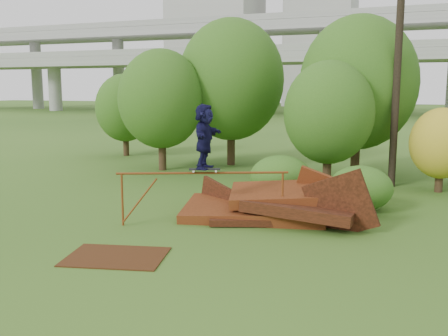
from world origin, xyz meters
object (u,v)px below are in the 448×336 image
(skater, at_px, (204,136))
(utility_pole, at_px, (398,60))
(flat_plate, at_px, (116,257))
(scrap_pile, at_px, (273,206))

(skater, relative_size, utility_pole, 0.19)
(flat_plate, height_order, utility_pole, utility_pole)
(utility_pole, bearing_deg, skater, -121.28)
(skater, bearing_deg, flat_plate, 160.68)
(utility_pole, bearing_deg, scrap_pile, -115.80)
(flat_plate, relative_size, utility_pole, 0.23)
(scrap_pile, height_order, flat_plate, scrap_pile)
(scrap_pile, distance_m, skater, 2.99)
(skater, relative_size, flat_plate, 0.81)
(flat_plate, bearing_deg, skater, 76.27)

